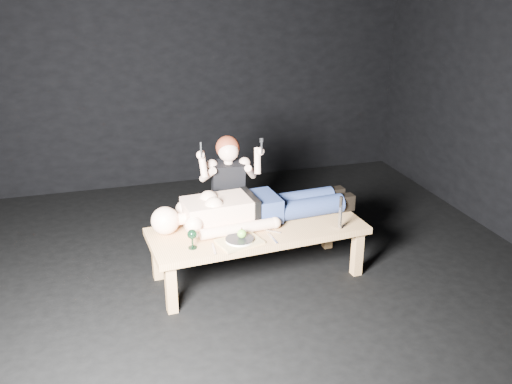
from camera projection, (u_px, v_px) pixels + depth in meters
ground at (258, 278)px, 4.71m from camera, size 5.00×5.00×0.00m
back_wall at (196, 56)px, 6.38m from camera, size 5.00×0.00×5.00m
table at (258, 252)px, 4.67m from camera, size 1.82×0.80×0.45m
lying_man at (258, 204)px, 4.68m from camera, size 1.99×0.74×0.29m
kneeling_woman at (227, 192)px, 5.00m from camera, size 0.67×0.73×1.15m
serving_tray at (240, 242)px, 4.33m from camera, size 0.38×0.31×0.02m
plate at (240, 240)px, 4.32m from camera, size 0.27×0.27×0.02m
apple at (242, 234)px, 4.32m from camera, size 0.07×0.07×0.07m
goblet at (192, 239)px, 4.22m from camera, size 0.08×0.08×0.16m
fork_flat at (214, 249)px, 4.24m from camera, size 0.03×0.19×0.01m
knife_flat at (273, 239)px, 4.40m from camera, size 0.03×0.19×0.01m
spoon_flat at (270, 231)px, 4.53m from camera, size 0.16×0.13×0.01m
carving_knife at (340, 213)px, 4.52m from camera, size 0.04×0.04×0.29m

